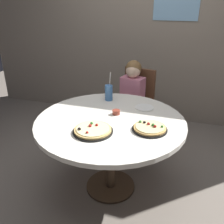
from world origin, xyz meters
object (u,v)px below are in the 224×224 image
at_px(pizza_veggie, 93,130).
at_px(sauce_bowl, 116,112).
at_px(plate_small, 144,108).
at_px(dining_table, 110,128).
at_px(chair_wooden, 136,103).
at_px(soda_cup, 109,93).
at_px(diner_child, 129,112).
at_px(pizza_cheese, 150,128).

distance_m(pizza_veggie, sauce_bowl, 0.38).
relative_size(pizza_veggie, plate_small, 1.79).
distance_m(dining_table, pizza_veggie, 0.28).
bearing_deg(plate_small, pizza_veggie, -117.12).
bearing_deg(chair_wooden, soda_cup, -108.71).
bearing_deg(diner_child, pizza_veggie, -92.55).
xyz_separation_m(dining_table, diner_child, (-0.02, 0.78, -0.18)).
bearing_deg(soda_cup, diner_child, 68.27).
relative_size(chair_wooden, plate_small, 5.28).
height_order(dining_table, sauce_bowl, sauce_bowl).
distance_m(pizza_veggie, pizza_cheese, 0.46).
relative_size(diner_child, sauce_bowl, 15.46).
relative_size(chair_wooden, diner_child, 0.88).
xyz_separation_m(chair_wooden, soda_cup, (-0.18, -0.52, 0.30)).
distance_m(soda_cup, sauce_bowl, 0.36).
xyz_separation_m(sauce_bowl, plate_small, (0.22, 0.22, -0.02)).
xyz_separation_m(diner_child, pizza_veggie, (-0.05, -1.03, 0.28)).
relative_size(pizza_cheese, soda_cup, 0.93).
relative_size(soda_cup, plate_small, 1.70).
height_order(dining_table, soda_cup, soda_cup).
bearing_deg(plate_small, diner_child, 120.29).
bearing_deg(dining_table, sauce_bowl, 81.59).
xyz_separation_m(pizza_veggie, soda_cup, (-0.09, 0.68, 0.06)).
xyz_separation_m(diner_child, sauce_bowl, (0.04, -0.66, 0.29)).
bearing_deg(diner_child, plate_small, -59.71).
bearing_deg(chair_wooden, pizza_cheese, -71.82).
bearing_deg(soda_cup, pizza_cheese, -44.78).
bearing_deg(chair_wooden, dining_table, -91.30).
xyz_separation_m(soda_cup, plate_small, (0.39, -0.09, -0.08)).
height_order(dining_table, chair_wooden, chair_wooden).
distance_m(dining_table, sauce_bowl, 0.16).
xyz_separation_m(dining_table, pizza_cheese, (0.36, -0.08, 0.10)).
relative_size(soda_cup, sauce_bowl, 4.38).
height_order(diner_child, soda_cup, diner_child).
xyz_separation_m(dining_table, soda_cup, (-0.16, 0.43, 0.17)).
bearing_deg(diner_child, dining_table, -88.68).
relative_size(diner_child, soda_cup, 3.53).
xyz_separation_m(diner_child, plate_small, (0.26, -0.44, 0.27)).
relative_size(pizza_veggie, soda_cup, 1.05).
bearing_deg(soda_cup, sauce_bowl, -60.76).
distance_m(sauce_bowl, plate_small, 0.31).
bearing_deg(dining_table, diner_child, 91.32).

